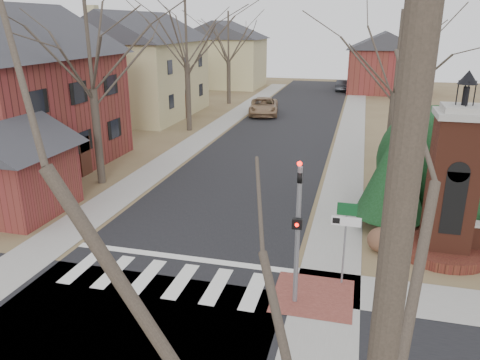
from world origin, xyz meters
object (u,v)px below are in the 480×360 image
(pickup_truck, at_px, (264,106))
(distant_car, at_px, (343,85))
(brick_gate_monument, at_px, (450,197))
(traffic_signal_pole, at_px, (298,222))
(sign_post, at_px, (346,227))

(pickup_truck, xyz_separation_m, distant_car, (6.14, 17.95, -0.08))
(brick_gate_monument, xyz_separation_m, distant_car, (-5.60, 42.70, -1.50))
(traffic_signal_pole, bearing_deg, distant_car, 91.09)
(sign_post, distance_m, distant_car, 45.77)
(traffic_signal_pole, xyz_separation_m, sign_post, (1.29, 1.41, -0.64))
(traffic_signal_pole, relative_size, distant_car, 1.12)
(traffic_signal_pole, height_order, sign_post, traffic_signal_pole)
(traffic_signal_pole, distance_m, sign_post, 2.02)
(brick_gate_monument, relative_size, pickup_truck, 1.20)
(brick_gate_monument, bearing_deg, distant_car, 97.47)
(sign_post, bearing_deg, brick_gate_monument, 41.42)
(sign_post, distance_m, brick_gate_monument, 4.55)
(sign_post, height_order, distant_car, sign_post)
(distant_car, bearing_deg, traffic_signal_pole, 93.14)
(distant_car, bearing_deg, brick_gate_monument, 99.52)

